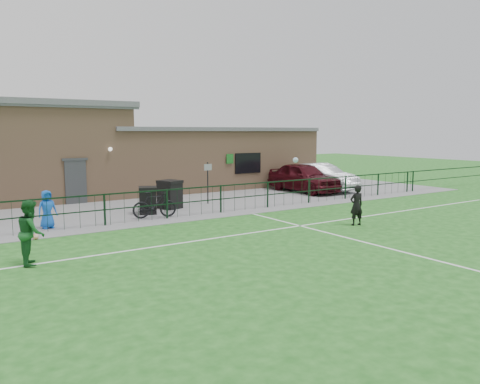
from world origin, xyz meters
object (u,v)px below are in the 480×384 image
car_silver (321,177)px  ball_ground (36,237)px  wheelie_bin_right (170,195)px  outfield_player (31,232)px  wheelie_bin_left (148,201)px  car_maroon (304,177)px  spectator_child (47,209)px  bicycle_d (155,205)px  sign_post (208,183)px

car_silver → ball_ground: bearing=-169.9°
wheelie_bin_right → outfield_player: (-6.81, -6.13, 0.24)m
wheelie_bin_right → wheelie_bin_left: bearing=-171.1°
wheelie_bin_right → car_maroon: car_maroon is taller
car_maroon → outfield_player: (-15.76, -7.24, -0.00)m
wheelie_bin_left → spectator_child: spectator_child is taller
wheelie_bin_right → car_silver: size_ratio=0.25×
wheelie_bin_right → car_maroon: (8.95, 1.12, 0.24)m
ball_ground → car_silver: bearing=14.6°
bicycle_d → ball_ground: bearing=117.7°
car_maroon → car_silver: car_maroon is taller
ball_ground → bicycle_d: bearing=16.4°
car_silver → spectator_child: 15.99m
car_maroon → outfield_player: 17.34m
wheelie_bin_left → outfield_player: outfield_player is taller
outfield_player → ball_ground: bearing=-1.0°
car_silver → spectator_child: (-15.76, -2.71, -0.10)m
wheelie_bin_right → car_silver: (10.23, 1.11, 0.19)m
car_maroon → outfield_player: outfield_player is taller
sign_post → car_maroon: 6.90m
bicycle_d → outfield_player: (-5.31, -4.34, 0.30)m
wheelie_bin_left → bicycle_d: bearing=-76.9°
wheelie_bin_right → bicycle_d: (-1.50, -1.79, -0.06)m
sign_post → outfield_player: 10.96m
sign_post → bicycle_d: (-3.60, -2.03, -0.47)m
wheelie_bin_right → sign_post: sign_post is taller
outfield_player → ball_ground: (0.59, 2.95, -0.76)m
wheelie_bin_right → car_maroon: 9.02m
bicycle_d → ball_ground: 4.94m
spectator_child → ball_ground: (-0.69, -1.57, -0.61)m
wheelie_bin_left → car_silver: bearing=29.8°
car_silver → bicycle_d: size_ratio=2.69×
outfield_player → wheelie_bin_left: bearing=-34.9°
sign_post → car_silver: sign_post is taller
sign_post → bicycle_d: bearing=-150.6°
sign_post → outfield_player: size_ratio=1.17×
spectator_child → outfield_player: (-1.29, -4.52, 0.15)m
ball_ground → sign_post: bearing=22.4°
wheelie_bin_right → car_maroon: bearing=-12.2°
wheelie_bin_right → outfield_player: bearing=-157.3°
car_silver → outfield_player: bearing=-161.5°
bicycle_d → outfield_player: size_ratio=1.04×
outfield_player → bicycle_d: bearing=-40.4°
wheelie_bin_right → ball_ground: size_ratio=6.10×
car_maroon → ball_ground: bearing=-164.6°
wheelie_bin_right → car_silver: bearing=-13.1°
wheelie_bin_right → sign_post: (2.10, 0.25, 0.41)m
bicycle_d → outfield_player: bearing=140.6°
wheelie_bin_left → outfield_player: 7.68m
bicycle_d → ball_ground: (-4.72, -1.39, -0.45)m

